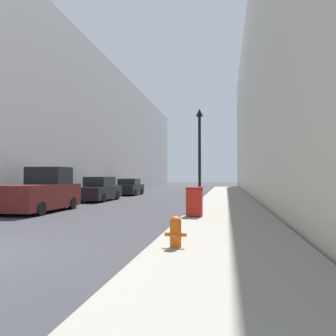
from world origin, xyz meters
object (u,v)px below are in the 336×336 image
Objects in this scene: lamppost at (200,151)px; pickup_truck at (41,193)px; trash_bin at (194,201)px; parked_sedan_near at (100,190)px; parked_sedan_far at (129,187)px; fire_hydrant at (176,231)px.

pickup_truck is (-7.77, -1.90, -2.16)m from lamppost.
parked_sedan_near reaches higher than trash_bin.
lamppost is (-0.06, 3.47, 2.36)m from trash_bin.
parked_sedan_near is (-7.72, 9.01, 0.05)m from trash_bin.
trash_bin is 0.30× the size of parked_sedan_far.
parked_sedan_near is at bearing 89.15° from pickup_truck.
pickup_truck reaches higher than trash_bin.
parked_sedan_far is at bearing 109.36° from fire_hydrant.
trash_bin is at bearing 91.28° from fire_hydrant.
parked_sedan_far is at bearing 90.51° from parked_sedan_near.
parked_sedan_far is (-7.72, 13.06, -2.37)m from lamppost.
pickup_truck is 1.02× the size of parked_sedan_near.
parked_sedan_far reaches higher than trash_bin.
lamppost is at bearing 91.03° from trash_bin.
fire_hydrant is 16.95m from parked_sedan_near.
trash_bin reaches higher than fire_hydrant.
lamppost is 1.05× the size of pickup_truck.
parked_sedan_near is 7.52m from parked_sedan_far.
lamppost reaches higher than trash_bin.
pickup_truck is (-7.96, 7.59, 0.44)m from fire_hydrant.
pickup_truck is at bearing -166.26° from lamppost.
parked_sedan_far is (0.04, 14.96, -0.21)m from pickup_truck.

